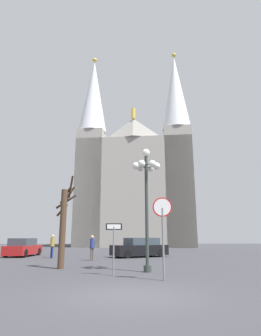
{
  "coord_description": "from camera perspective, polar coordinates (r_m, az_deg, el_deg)",
  "views": [
    {
      "loc": [
        -0.28,
        -8.59,
        1.6
      ],
      "look_at": [
        0.76,
        20.76,
        8.71
      ],
      "focal_mm": 30.39,
      "sensor_mm": 36.0,
      "label": 1
    }
  ],
  "objects": [
    {
      "name": "ground_plane",
      "position": [
        8.74,
        -0.17,
        -24.18
      ],
      "size": [
        120.0,
        120.0,
        0.0
      ],
      "primitive_type": "plane",
      "color": "#38383D"
    },
    {
      "name": "cathedral",
      "position": [
        49.94,
        1.06,
        -2.91
      ],
      "size": [
        20.58,
        15.77,
        33.88
      ],
      "color": "gray",
      "rests_on": "ground"
    },
    {
      "name": "stop_sign",
      "position": [
        11.38,
        6.47,
        -10.62
      ],
      "size": [
        0.76,
        0.11,
        3.12
      ],
      "color": "slate",
      "rests_on": "ground"
    },
    {
      "name": "one_way_arrow_sign",
      "position": [
        12.73,
        -3.38,
        -14.36
      ],
      "size": [
        0.71,
        0.07,
        2.17
      ],
      "color": "slate",
      "rests_on": "ground"
    },
    {
      "name": "street_lamp",
      "position": [
        14.19,
        3.2,
        -3.06
      ],
      "size": [
        1.41,
        1.27,
        5.97
      ],
      "color": "#2D3833",
      "rests_on": "ground"
    },
    {
      "name": "bare_tree",
      "position": [
        15.79,
        -13.31,
        -10.65
      ],
      "size": [
        1.13,
        0.84,
        4.86
      ],
      "color": "#473323",
      "rests_on": "ground"
    },
    {
      "name": "parked_car_near_black",
      "position": [
        24.02,
        1.9,
        -15.73
      ],
      "size": [
        4.86,
        3.68,
        1.51
      ],
      "color": "black",
      "rests_on": "ground"
    },
    {
      "name": "parked_car_far_red",
      "position": [
        26.5,
        -20.73,
        -14.74
      ],
      "size": [
        2.1,
        4.4,
        1.47
      ],
      "color": "maroon",
      "rests_on": "ground"
    },
    {
      "name": "pedestrian_walking",
      "position": [
        23.64,
        -15.38,
        -14.43
      ],
      "size": [
        0.32,
        0.32,
        1.76
      ],
      "color": "navy",
      "rests_on": "ground"
    },
    {
      "name": "pedestrian_standing",
      "position": [
        20.62,
        -7.71,
        -15.1
      ],
      "size": [
        0.32,
        0.32,
        1.69
      ],
      "color": "#594C47",
      "rests_on": "ground"
    }
  ]
}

